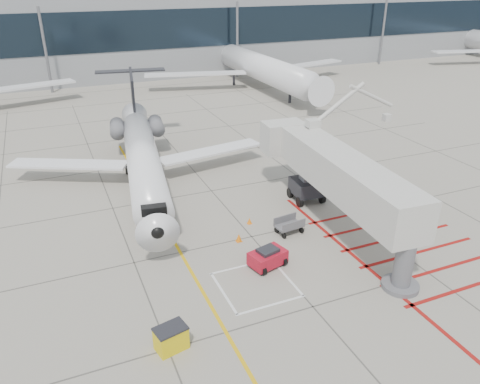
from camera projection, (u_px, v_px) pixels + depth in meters
name	position (u px, v px, depth m)	size (l,w,h in m)	color
ground_plane	(279.00, 268.00, 28.48)	(260.00, 260.00, 0.00)	gray
regional_jet	(143.00, 151.00, 36.13)	(22.76, 28.69, 7.52)	white
jet_bridge	(349.00, 187.00, 30.47)	(8.64, 18.24, 7.30)	beige
pushback_tug	(268.00, 257.00, 28.39)	(2.21, 1.38, 1.29)	#AF1123
spill_bin	(171.00, 338.00, 22.12)	(1.45, 0.97, 1.26)	yellow
baggage_cart	(289.00, 225.00, 32.04)	(1.86, 1.17, 1.17)	#56555A
ground_power_unit	(382.00, 209.00, 33.80)	(2.08, 1.21, 1.65)	silver
cone_nose	(239.00, 238.00, 31.16)	(0.41, 0.41, 0.57)	orange
cone_side	(249.00, 221.00, 33.38)	(0.33, 0.33, 0.46)	orange
terminal_building	(155.00, 27.00, 87.26)	(180.00, 28.00, 14.00)	gray
terminal_glass_band	(175.00, 29.00, 75.15)	(180.00, 0.10, 6.00)	black
bg_aircraft_c	(256.00, 49.00, 71.30)	(34.00, 37.78, 11.33)	silver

